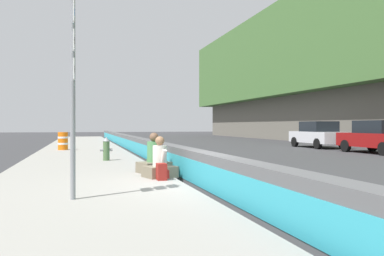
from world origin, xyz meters
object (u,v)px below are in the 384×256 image
(fire_hydrant, at_px, (106,148))
(backpack, at_px, (162,172))
(route_sign_post, at_px, (73,82))
(parked_car_third, at_px, (378,137))
(seated_person_middle, at_px, (154,160))
(construction_barrel, at_px, (63,141))
(parked_car_fourth, at_px, (318,134))
(seated_person_foreground, at_px, (160,164))

(fire_hydrant, relative_size, backpack, 2.20)
(route_sign_post, xyz_separation_m, parked_car_third, (9.87, -14.95, -1.37))
(seated_person_middle, xyz_separation_m, parked_car_third, (6.33, -12.87, 0.37))
(construction_barrel, bearing_deg, parked_car_fourth, -88.98)
(fire_hydrant, xyz_separation_m, construction_barrel, (7.21, 1.85, 0.03))
(fire_hydrant, bearing_deg, construction_barrel, 14.42)
(seated_person_foreground, height_order, parked_car_third, parked_car_third)
(route_sign_post, bearing_deg, parked_car_third, -56.57)
(fire_hydrant, bearing_deg, seated_person_foreground, -169.00)
(fire_hydrant, relative_size, parked_car_fourth, 0.19)
(route_sign_post, height_order, seated_person_foreground, route_sign_post)
(route_sign_post, distance_m, seated_person_middle, 4.46)
(seated_person_middle, bearing_deg, route_sign_post, 149.55)
(fire_hydrant, bearing_deg, seated_person_middle, -166.25)
(fire_hydrant, height_order, seated_person_foreground, seated_person_foreground)
(seated_person_middle, bearing_deg, fire_hydrant, 13.75)
(parked_car_fourth, bearing_deg, seated_person_middle, 132.44)
(backpack, distance_m, construction_barrel, 13.29)
(seated_person_foreground, relative_size, backpack, 2.60)
(parked_car_fourth, bearing_deg, backpack, 135.71)
(seated_person_foreground, height_order, seated_person_middle, seated_person_middle)
(seated_person_foreground, bearing_deg, seated_person_middle, -1.53)
(backpack, distance_m, parked_car_fourth, 18.54)
(backpack, relative_size, parked_car_fourth, 0.09)
(construction_barrel, height_order, parked_car_fourth, parked_car_fourth)
(backpack, bearing_deg, seated_person_foreground, -5.17)
(route_sign_post, xyz_separation_m, seated_person_middle, (3.54, -2.08, -1.75))
(seated_person_middle, height_order, backpack, seated_person_middle)
(fire_hydrant, height_order, seated_person_middle, seated_person_middle)
(route_sign_post, bearing_deg, fire_hydrant, -7.56)
(backpack, bearing_deg, seated_person_middle, -2.82)
(fire_hydrant, distance_m, seated_person_foreground, 5.34)
(route_sign_post, bearing_deg, backpack, -44.54)
(parked_car_fourth, bearing_deg, route_sign_post, 135.67)
(seated_person_middle, xyz_separation_m, backpack, (-1.50, 0.07, -0.15))
(seated_person_middle, relative_size, construction_barrel, 1.17)
(route_sign_post, relative_size, construction_barrel, 3.79)
(parked_car_fourth, bearing_deg, seated_person_foreground, 134.65)
(seated_person_foreground, distance_m, seated_person_middle, 0.97)
(fire_hydrant, xyz_separation_m, backpack, (-5.77, -0.97, -0.25))
(route_sign_post, relative_size, fire_hydrant, 4.09)
(backpack, height_order, parked_car_third, parked_car_third)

